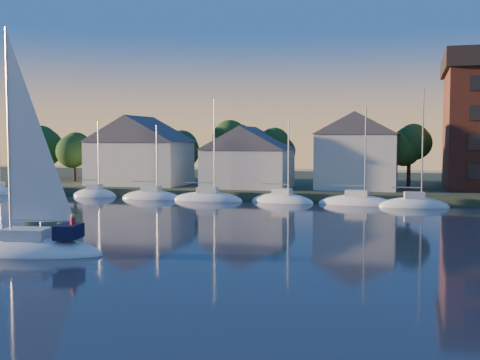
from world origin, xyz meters
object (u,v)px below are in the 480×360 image
at_px(clubhouse_centre, 248,156).
at_px(hero_sailboat, 29,244).
at_px(clubhouse_west, 140,150).
at_px(clubhouse_east, 357,150).

relative_size(clubhouse_centre, hero_sailboat, 0.74).
xyz_separation_m(clubhouse_centre, hero_sailboat, (-2.78, -43.27, -4.50)).
bearing_deg(hero_sailboat, clubhouse_west, -83.33).
bearing_deg(clubhouse_centre, clubhouse_east, 8.13).
height_order(clubhouse_west, hero_sailboat, hero_sailboat).
height_order(clubhouse_centre, hero_sailboat, hero_sailboat).
xyz_separation_m(clubhouse_west, hero_sailboat, (13.22, -44.27, -5.30)).
bearing_deg(clubhouse_centre, clubhouse_west, 176.42).
bearing_deg(clubhouse_west, hero_sailboat, -73.37).
distance_m(clubhouse_west, clubhouse_centre, 16.05).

